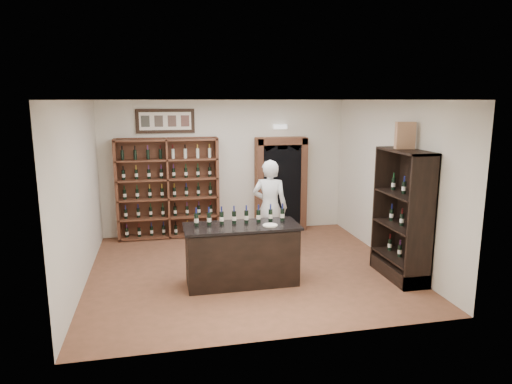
{
  "coord_description": "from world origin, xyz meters",
  "views": [
    {
      "loc": [
        -1.48,
        -7.64,
        3.0
      ],
      "look_at": [
        0.23,
        0.3,
        1.35
      ],
      "focal_mm": 32.0,
      "sensor_mm": 36.0,
      "label": 1
    }
  ],
  "objects_px": {
    "wine_shelf": "(168,188)",
    "counter_bottle_0": "(196,219)",
    "shopkeeper": "(270,208)",
    "wine_crate": "(405,135)",
    "side_cabinet": "(403,235)",
    "tasting_counter": "(242,255)"
  },
  "relations": [
    {
      "from": "wine_shelf",
      "to": "counter_bottle_0",
      "type": "bearing_deg",
      "value": -82.3
    },
    {
      "from": "wine_shelf",
      "to": "wine_crate",
      "type": "height_order",
      "value": "wine_crate"
    },
    {
      "from": "wine_shelf",
      "to": "shopkeeper",
      "type": "relative_size",
      "value": 1.17
    },
    {
      "from": "wine_crate",
      "to": "wine_shelf",
      "type": "bearing_deg",
      "value": 151.5
    },
    {
      "from": "side_cabinet",
      "to": "wine_crate",
      "type": "height_order",
      "value": "wine_crate"
    },
    {
      "from": "counter_bottle_0",
      "to": "side_cabinet",
      "type": "bearing_deg",
      "value": -7.0
    },
    {
      "from": "counter_bottle_0",
      "to": "shopkeeper",
      "type": "xyz_separation_m",
      "value": [
        1.53,
        1.22,
        -0.17
      ]
    },
    {
      "from": "tasting_counter",
      "to": "wine_crate",
      "type": "distance_m",
      "value": 3.34
    },
    {
      "from": "counter_bottle_0",
      "to": "side_cabinet",
      "type": "distance_m",
      "value": 3.49
    },
    {
      "from": "wine_crate",
      "to": "counter_bottle_0",
      "type": "bearing_deg",
      "value": -174.3
    },
    {
      "from": "tasting_counter",
      "to": "side_cabinet",
      "type": "xyz_separation_m",
      "value": [
        2.72,
        -0.3,
        0.26
      ]
    },
    {
      "from": "side_cabinet",
      "to": "shopkeeper",
      "type": "xyz_separation_m",
      "value": [
        -1.92,
        1.65,
        0.19
      ]
    },
    {
      "from": "counter_bottle_0",
      "to": "tasting_counter",
      "type": "bearing_deg",
      "value": -9.71
    },
    {
      "from": "wine_shelf",
      "to": "counter_bottle_0",
      "type": "distance_m",
      "value": 2.84
    },
    {
      "from": "wine_shelf",
      "to": "wine_crate",
      "type": "bearing_deg",
      "value": -39.07
    },
    {
      "from": "wine_shelf",
      "to": "wine_crate",
      "type": "xyz_separation_m",
      "value": [
        3.82,
        -3.1,
        1.32
      ]
    },
    {
      "from": "side_cabinet",
      "to": "counter_bottle_0",
      "type": "bearing_deg",
      "value": 173.0
    },
    {
      "from": "wine_shelf",
      "to": "side_cabinet",
      "type": "relative_size",
      "value": 1.0
    },
    {
      "from": "counter_bottle_0",
      "to": "wine_crate",
      "type": "height_order",
      "value": "wine_crate"
    },
    {
      "from": "wine_crate",
      "to": "shopkeeper",
      "type": "bearing_deg",
      "value": 152.22
    },
    {
      "from": "wine_shelf",
      "to": "side_cabinet",
      "type": "bearing_deg",
      "value": -40.21
    },
    {
      "from": "wine_shelf",
      "to": "counter_bottle_0",
      "type": "xyz_separation_m",
      "value": [
        0.38,
        -2.81,
        0.01
      ]
    }
  ]
}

